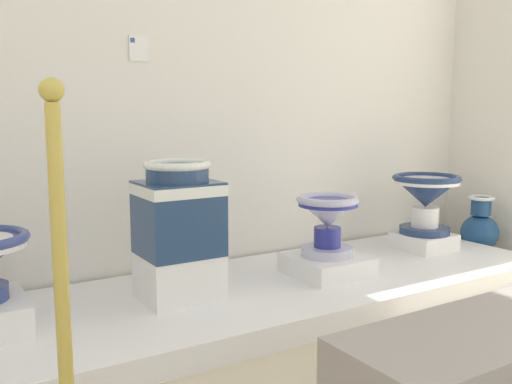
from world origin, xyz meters
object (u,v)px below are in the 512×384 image
object	(u,v)px
info_placard_second	(138,48)
museum_bench	(509,383)
plinth_block_rightmost	(180,276)
plinth_block_pale_glazed	(424,241)
plinth_block_squat_floral	(327,265)
stanchion_post_near_left	(65,362)
antique_toilet_rightmost	(178,206)
antique_toilet_squat_floral	(328,216)
antique_toilet_pale_glazed	(426,194)
decorative_vase_spare	(480,230)

from	to	relation	value
info_placard_second	museum_bench	size ratio (longest dim) A/B	0.12
plinth_block_rightmost	plinth_block_pale_glazed	distance (m)	1.72
plinth_block_rightmost	plinth_block_pale_glazed	xyz separation A→B (m)	(1.72, 0.06, -0.06)
plinth_block_squat_floral	stanchion_post_near_left	distance (m)	1.75
plinth_block_pale_glazed	museum_bench	distance (m)	1.98
antique_toilet_rightmost	antique_toilet_squat_floral	distance (m)	0.85
plinth_block_squat_floral	museum_bench	xyz separation A→B (m)	(-0.43, -1.38, 0.04)
plinth_block_rightmost	antique_toilet_squat_floral	xyz separation A→B (m)	(0.84, -0.05, 0.21)
plinth_block_rightmost	antique_toilet_rightmost	size ratio (longest dim) A/B	0.81
antique_toilet_rightmost	antique_toilet_squat_floral	size ratio (longest dim) A/B	1.30
antique_toilet_squat_floral	antique_toilet_pale_glazed	distance (m)	0.89
plinth_block_squat_floral	museum_bench	world-z (taller)	museum_bench
info_placard_second	museum_bench	xyz separation A→B (m)	(0.39, -1.93, -1.11)
antique_toilet_rightmost	stanchion_post_near_left	bearing A→B (deg)	-129.84
antique_toilet_rightmost	antique_toilet_pale_glazed	size ratio (longest dim) A/B	1.03
decorative_vase_spare	stanchion_post_near_left	xyz separation A→B (m)	(-2.98, -0.92, 0.13)
antique_toilet_pale_glazed	museum_bench	size ratio (longest dim) A/B	0.37
plinth_block_squat_floral	decorative_vase_spare	size ratio (longest dim) A/B	0.95
stanchion_post_near_left	antique_toilet_pale_glazed	bearing A→B (deg)	20.67
antique_toilet_pale_glazed	info_placard_second	xyz separation A→B (m)	(-1.70, 0.44, 0.84)
antique_toilet_squat_floral	stanchion_post_near_left	distance (m)	1.75
plinth_block_rightmost	antique_toilet_rightmost	distance (m)	0.33
plinth_block_pale_glazed	info_placard_second	bearing A→B (deg)	165.34
plinth_block_pale_glazed	plinth_block_rightmost	bearing A→B (deg)	-178.00
info_placard_second	plinth_block_rightmost	bearing A→B (deg)	-91.89
plinth_block_squat_floral	decorative_vase_spare	xyz separation A→B (m)	(1.43, 0.11, 0.01)
plinth_block_pale_glazed	antique_toilet_rightmost	bearing A→B (deg)	-178.00
antique_toilet_pale_glazed	stanchion_post_near_left	world-z (taller)	stanchion_post_near_left
plinth_block_rightmost	antique_toilet_squat_floral	distance (m)	0.86
plinth_block_rightmost	info_placard_second	size ratio (longest dim) A/B	2.65
info_placard_second	decorative_vase_spare	xyz separation A→B (m)	(2.25, -0.45, -1.13)
plinth_block_squat_floral	plinth_block_pale_glazed	bearing A→B (deg)	7.30
info_placard_second	stanchion_post_near_left	bearing A→B (deg)	-118.26
info_placard_second	stanchion_post_near_left	size ratio (longest dim) A/B	0.12
plinth_block_pale_glazed	stanchion_post_near_left	world-z (taller)	stanchion_post_near_left
plinth_block_pale_glazed	info_placard_second	distance (m)	2.10
stanchion_post_near_left	decorative_vase_spare	bearing A→B (deg)	17.07
antique_toilet_pale_glazed	decorative_vase_spare	world-z (taller)	antique_toilet_pale_glazed
antique_toilet_squat_floral	stanchion_post_near_left	bearing A→B (deg)	-152.60
decorative_vase_spare	plinth_block_pale_glazed	bearing A→B (deg)	179.86
plinth_block_rightmost	plinth_block_squat_floral	bearing A→B (deg)	-3.60
plinth_block_rightmost	antique_toilet_squat_floral	size ratio (longest dim) A/B	1.05
stanchion_post_near_left	plinth_block_squat_floral	bearing A→B (deg)	27.40
decorative_vase_spare	museum_bench	world-z (taller)	decorative_vase_spare
antique_toilet_rightmost	plinth_block_pale_glazed	distance (m)	1.76
antique_toilet_rightmost	museum_bench	bearing A→B (deg)	-74.10
plinth_block_pale_glazed	stanchion_post_near_left	xyz separation A→B (m)	(-2.43, -0.92, 0.15)
antique_toilet_rightmost	plinth_block_squat_floral	xyz separation A→B (m)	(0.84, -0.05, -0.39)
plinth_block_squat_floral	plinth_block_pale_glazed	distance (m)	0.89
antique_toilet_rightmost	antique_toilet_pale_glazed	bearing A→B (deg)	2.00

